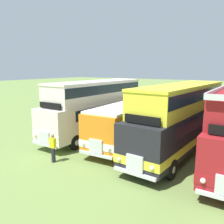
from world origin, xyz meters
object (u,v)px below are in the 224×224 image
Objects in this scene: bus_third_in_row at (181,115)px; bus_second_in_row at (134,119)px; bus_first_in_row at (97,105)px; marshal_person at (53,148)px.

bus_second_in_row is at bearing 176.60° from bus_third_in_row.
bus_first_in_row is 0.95× the size of bus_third_in_row.
marshal_person is (-2.06, -6.21, -0.87)m from bus_second_in_row.
bus_third_in_row is at bearing -3.40° from bus_second_in_row.
bus_first_in_row is 1.08× the size of bus_second_in_row.
bus_second_in_row is at bearing -1.75° from bus_first_in_row.
bus_first_in_row is at bearing 178.25° from bus_second_in_row.
bus_third_in_row is at bearing -2.58° from bus_first_in_row.
bus_third_in_row reaches higher than marshal_person.
bus_second_in_row is at bearing 71.68° from marshal_person.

